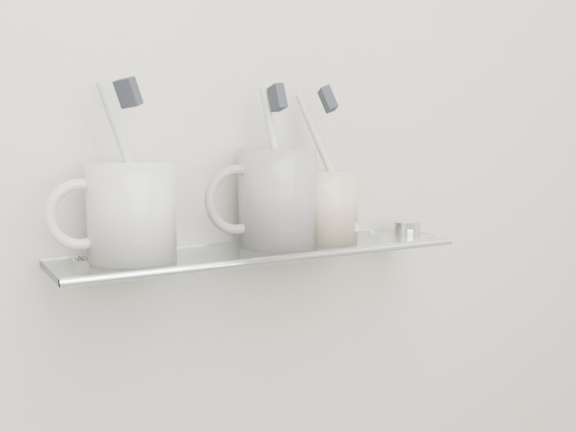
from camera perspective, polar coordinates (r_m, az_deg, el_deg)
wall_back at (r=0.83m, az=-4.17°, el=8.15°), size 2.50×0.00×2.50m
shelf_glass at (r=0.78m, az=-2.10°, el=-3.12°), size 0.50×0.12×0.01m
shelf_rail at (r=0.73m, az=-0.06°, el=-3.80°), size 0.50×0.01×0.01m
bracket_left at (r=0.76m, az=-18.04°, el=-4.64°), size 0.02×0.03×0.02m
bracket_right at (r=0.94m, az=8.01°, el=-2.16°), size 0.02×0.03×0.02m
mug_left at (r=0.72m, az=-13.72°, el=0.39°), size 0.13×0.13×0.11m
mug_left_handle at (r=0.71m, az=-17.91°, el=0.13°), size 0.08×0.01×0.08m
toothbrush_left at (r=0.72m, az=-13.83°, el=4.18°), size 0.08×0.03×0.18m
bristles_left at (r=0.72m, az=-14.03°, el=10.59°), size 0.03×0.03×0.03m
mug_center at (r=0.79m, az=-0.93°, el=1.65°), size 0.10×0.10×0.12m
mug_center_handle at (r=0.76m, az=-4.51°, el=1.44°), size 0.08×0.01×0.08m
toothbrush_center at (r=0.78m, az=-0.94°, el=4.64°), size 0.03×0.05×0.19m
bristles_center at (r=0.79m, az=-0.95°, el=10.48°), size 0.01×0.03×0.04m
mug_right at (r=0.83m, az=3.48°, el=0.86°), size 0.10×0.10×0.09m
mug_right_handle at (r=0.80m, az=0.74°, el=0.68°), size 0.07×0.01×0.07m
toothbrush_right at (r=0.82m, az=3.51°, el=4.74°), size 0.06×0.08×0.18m
bristles_right at (r=0.82m, az=3.56°, el=10.32°), size 0.03×0.03×0.04m
chrome_cap at (r=0.91m, az=10.44°, el=-0.99°), size 0.04×0.04×0.02m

